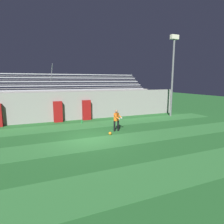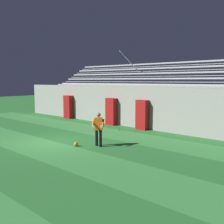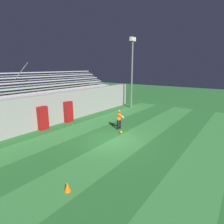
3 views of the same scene
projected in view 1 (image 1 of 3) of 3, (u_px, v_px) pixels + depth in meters
The scene contains 12 objects.
ground_plane at pixel (90, 138), 12.72m from camera, with size 80.00×80.00×0.00m, color #286B2D.
turf_stripe_near at pixel (131, 181), 7.25m from camera, with size 28.00×2.42×0.01m, color #38843D.
turf_stripe_mid at pixel (95, 143), 11.66m from camera, with size 28.00×2.42×0.01m, color #38843D.
turf_stripe_far at pixel (78, 126), 16.06m from camera, with size 28.00×2.42×0.01m, color #38843D.
back_wall at pixel (71, 106), 18.42m from camera, with size 24.00×0.60×2.80m, color #999691.
padding_pillar_gate_left at pixel (58, 112), 17.48m from camera, with size 0.80×0.44×1.95m, color maroon.
padding_pillar_gate_right at pixel (87, 110), 18.51m from camera, with size 0.80×0.44×1.95m, color maroon.
bleacher_stand at pixel (68, 102), 20.54m from camera, with size 18.00×4.05×5.43m.
floodlight_pole at pixel (173, 66), 19.78m from camera, with size 0.90×0.36×8.52m.
goalkeeper at pixel (117, 119), 14.27m from camera, with size 0.74×0.73×1.67m.
soccer_ball at pixel (110, 133), 13.42m from camera, with size 0.22×0.22×0.22m, color orange.
water_bottle at pixel (82, 122), 17.07m from camera, with size 0.07×0.07×0.24m, color green.
Camera 1 is at (-3.25, -11.92, 3.83)m, focal length 30.00 mm.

